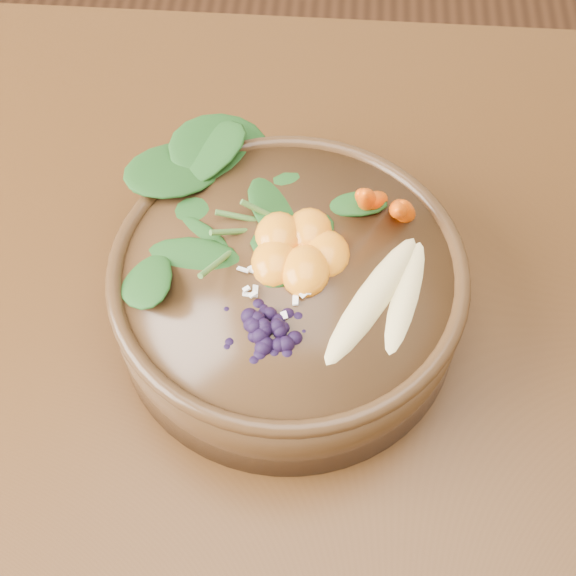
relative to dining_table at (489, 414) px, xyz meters
name	(u,v)px	position (x,y,z in m)	size (l,w,h in m)	color
dining_table	(489,414)	(0.00, 0.00, 0.00)	(1.60, 0.90, 0.75)	#331C0C
stoneware_bowl	(288,295)	(-0.19, 0.03, 0.13)	(0.29, 0.29, 0.08)	#422A14
kale_heap	(266,181)	(-0.22, 0.10, 0.19)	(0.19, 0.17, 0.04)	#1C4D17
carrot_cluster	(386,185)	(-0.12, 0.09, 0.21)	(0.06, 0.06, 0.08)	#FF5000
banana_halves	(391,287)	(-0.11, 0.01, 0.18)	(0.10, 0.15, 0.03)	#E0CC84
mandarin_cluster	(299,240)	(-0.19, 0.05, 0.19)	(0.08, 0.09, 0.03)	orange
blueberry_pile	(261,314)	(-0.21, -0.02, 0.19)	(0.13, 0.10, 0.04)	black
coconut_flakes	(281,285)	(-0.20, 0.01, 0.17)	(0.09, 0.07, 0.01)	white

